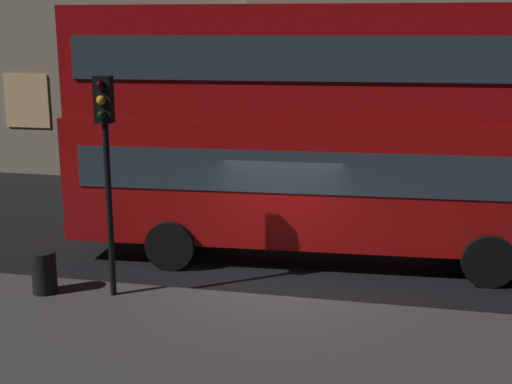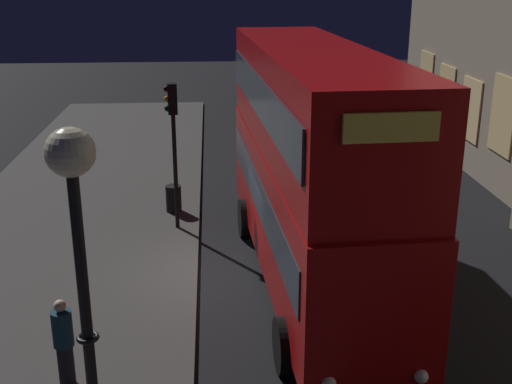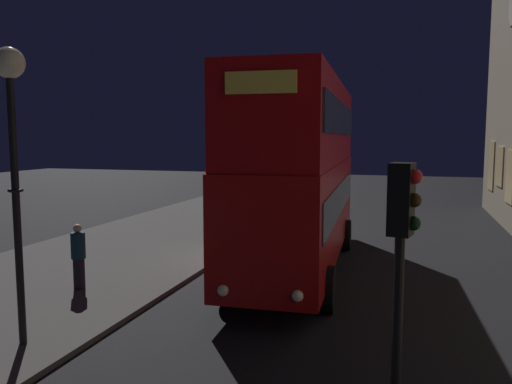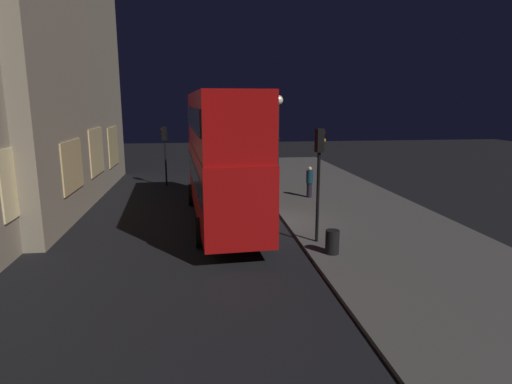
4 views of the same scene
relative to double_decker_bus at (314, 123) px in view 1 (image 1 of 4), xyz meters
The scene contains 4 objects.
ground_plane 3.86m from the double_decker_bus, 102.13° to the right, with size 80.00×80.00×0.00m, color black.
double_decker_bus is the anchor object (origin of this frame).
traffic_light_near_kerb 4.81m from the double_decker_bus, 135.73° to the right, with size 0.34×0.38×4.23m.
litter_bin 6.51m from the double_decker_bus, 143.88° to the right, with size 0.48×0.48×0.84m, color black.
Camera 1 is at (2.38, -12.79, 5.16)m, focal length 47.73 mm.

